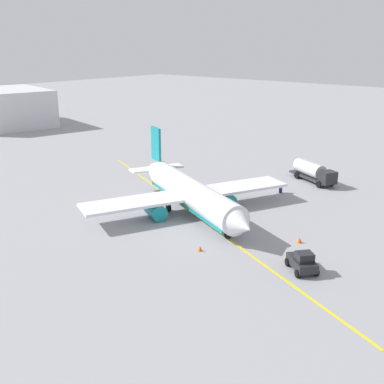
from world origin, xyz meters
name	(u,v)px	position (x,y,z in m)	size (l,w,h in m)	color
ground_plane	(192,213)	(0.00, 0.00, 0.00)	(400.00, 400.00, 0.00)	#939399
airplane	(190,193)	(-0.44, 0.20, 2.66)	(28.67, 28.72, 9.67)	white
fuel_tanker	(313,172)	(5.57, 24.30, 1.71)	(9.62, 6.30, 3.15)	#2D2D33
pushback_tug	(302,262)	(19.34, -5.58, 1.01)	(4.09, 3.92, 2.20)	#232328
refueling_worker	(281,188)	(4.63, 15.53, 0.82)	(0.38, 0.54, 1.71)	navy
safety_cone_nose	(200,248)	(8.46, -8.58, 0.30)	(0.55, 0.55, 0.61)	#F2590F
safety_cone_wingtip	(299,240)	(15.80, 0.55, 0.34)	(0.61, 0.61, 0.68)	#F2590F
distant_hangar	(5,108)	(-83.74, 19.84, 4.91)	(28.28, 24.50, 9.83)	silver
taxi_line_marking	(192,213)	(0.00, 0.00, 0.01)	(65.86, 0.30, 0.01)	yellow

